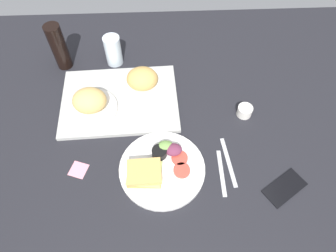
# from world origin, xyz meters

# --- Properties ---
(ground_plane) EXTENTS (1.90, 1.50, 0.03)m
(ground_plane) POSITION_xyz_m (0.00, 0.00, -0.01)
(ground_plane) COLOR black
(serving_tray) EXTENTS (0.46, 0.35, 0.02)m
(serving_tray) POSITION_xyz_m (-0.16, 0.18, 0.01)
(serving_tray) COLOR #B2B2AD
(serving_tray) RESTS_ON ground_plane
(bread_plate_near) EXTENTS (0.19, 0.19, 0.10)m
(bread_plate_near) POSITION_xyz_m (-0.26, 0.13, 0.06)
(bread_plate_near) COLOR white
(bread_plate_near) RESTS_ON serving_tray
(bread_plate_far) EXTENTS (0.20, 0.20, 0.10)m
(bread_plate_far) POSITION_xyz_m (-0.07, 0.23, 0.06)
(bread_plate_far) COLOR white
(bread_plate_far) RESTS_ON serving_tray
(plate_with_salad) EXTENTS (0.29, 0.29, 0.05)m
(plate_with_salad) POSITION_xyz_m (-0.01, -0.12, 0.02)
(plate_with_salad) COLOR white
(plate_with_salad) RESTS_ON ground_plane
(drinking_glass) EXTENTS (0.07, 0.07, 0.13)m
(drinking_glass) POSITION_xyz_m (-0.19, 0.40, 0.06)
(drinking_glass) COLOR silver
(drinking_glass) RESTS_ON ground_plane
(soda_bottle) EXTENTS (0.06, 0.06, 0.20)m
(soda_bottle) POSITION_xyz_m (-0.41, 0.39, 0.10)
(soda_bottle) COLOR black
(soda_bottle) RESTS_ON ground_plane
(espresso_cup) EXTENTS (0.06, 0.06, 0.04)m
(espresso_cup) POSITION_xyz_m (0.31, 0.10, 0.02)
(espresso_cup) COLOR silver
(espresso_cup) RESTS_ON ground_plane
(fork) EXTENTS (0.02, 0.17, 0.01)m
(fork) POSITION_xyz_m (0.19, -0.14, 0.00)
(fork) COLOR #B7B7BC
(fork) RESTS_ON ground_plane
(knife) EXTENTS (0.03, 0.19, 0.01)m
(knife) POSITION_xyz_m (0.22, -0.10, 0.00)
(knife) COLOR #B7B7BC
(knife) RESTS_ON ground_plane
(cell_phone) EXTENTS (0.16, 0.14, 0.01)m
(cell_phone) POSITION_xyz_m (0.39, -0.20, 0.00)
(cell_phone) COLOR black
(cell_phone) RESTS_ON ground_plane
(sticky_note) EXTENTS (0.07, 0.07, 0.00)m
(sticky_note) POSITION_xyz_m (-0.29, -0.11, 0.00)
(sticky_note) COLOR pink
(sticky_note) RESTS_ON ground_plane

